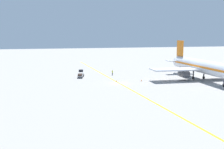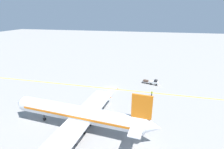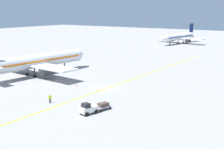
# 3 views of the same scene
# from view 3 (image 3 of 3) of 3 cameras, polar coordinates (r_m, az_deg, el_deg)

# --- Properties ---
(ground_plane) EXTENTS (400.00, 400.00, 0.00)m
(ground_plane) POSITION_cam_3_polar(r_m,az_deg,el_deg) (67.97, -1.46, -2.71)
(ground_plane) COLOR gray
(apron_yellow_centreline) EXTENTS (1.04, 120.00, 0.01)m
(apron_yellow_centreline) POSITION_cam_3_polar(r_m,az_deg,el_deg) (67.97, -1.46, -2.71)
(apron_yellow_centreline) COLOR yellow
(apron_yellow_centreline) RESTS_ON ground
(airplane_at_gate) EXTENTS (28.35, 35.55, 10.60)m
(airplane_at_gate) POSITION_cam_3_polar(r_m,az_deg,el_deg) (83.61, -13.85, 2.32)
(airplane_at_gate) COLOR silver
(airplane_at_gate) RESTS_ON ground
(airplane_distant_taxiing) EXTENTS (25.58, 31.98, 9.54)m
(airplane_distant_taxiing) POSITION_cam_3_polar(r_m,az_deg,el_deg) (160.99, 12.23, 6.75)
(airplane_distant_taxiing) COLOR white
(airplane_distant_taxiing) RESTS_ON ground
(baggage_tug_white) EXTENTS (2.33, 3.27, 2.11)m
(baggage_tug_white) POSITION_cam_3_polar(r_m,az_deg,el_deg) (52.23, -4.37, -6.27)
(baggage_tug_white) COLOR white
(baggage_tug_white) RESTS_ON ground
(baggage_cart_trailing) EXTENTS (1.97, 2.86, 1.24)m
(baggage_cart_trailing) POSITION_cam_3_polar(r_m,az_deg,el_deg) (54.25, -1.60, -5.70)
(baggage_cart_trailing) COLOR gray
(baggage_cart_trailing) RESTS_ON ground
(ground_crew_worker) EXTENTS (0.40, 0.47, 1.68)m
(ground_crew_worker) POSITION_cam_3_polar(r_m,az_deg,el_deg) (59.00, -11.28, -4.31)
(ground_crew_worker) COLOR #23232D
(ground_crew_worker) RESTS_ON ground
(traffic_cone_near_nose) EXTENTS (0.32, 0.32, 0.55)m
(traffic_cone_near_nose) POSITION_cam_3_polar(r_m,az_deg,el_deg) (70.81, -6.51, -1.96)
(traffic_cone_near_nose) COLOR orange
(traffic_cone_near_nose) RESTS_ON ground
(traffic_cone_mid_apron) EXTENTS (0.32, 0.32, 0.55)m
(traffic_cone_mid_apron) POSITION_cam_3_polar(r_m,az_deg,el_deg) (66.00, -2.58, -2.92)
(traffic_cone_mid_apron) COLOR orange
(traffic_cone_mid_apron) RESTS_ON ground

